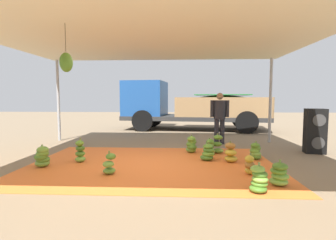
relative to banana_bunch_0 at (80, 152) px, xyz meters
name	(u,v)px	position (x,y,z in m)	size (l,w,h in m)	color
ground_plane	(162,143)	(1.77, 2.88, -0.26)	(40.00, 40.00, 0.00)	#7F6B51
tarp_orange	(152,164)	(1.77, -0.12, -0.25)	(5.73, 4.02, 0.01)	orange
tent_canopy	(150,37)	(1.76, -0.22, 2.65)	(8.00, 7.00, 3.00)	#9EA0A5
banana_bunch_0	(80,152)	(0.00, 0.00, 0.00)	(0.34, 0.34, 0.58)	#75A83D
banana_bunch_1	(42,157)	(-0.66, -0.52, -0.02)	(0.44, 0.44, 0.51)	#6B9E38
banana_bunch_2	(191,145)	(2.75, 1.23, -0.02)	(0.41, 0.42, 0.51)	#6B9E38
banana_bunch_3	(231,153)	(3.66, 0.17, -0.03)	(0.40, 0.41, 0.52)	gold
banana_bunch_4	(250,166)	(3.85, -0.87, -0.06)	(0.29, 0.30, 0.44)	gold
banana_bunch_5	(209,147)	(3.23, 1.01, -0.04)	(0.40, 0.38, 0.47)	#75A83D
banana_bunch_6	(256,151)	(4.34, 0.50, -0.05)	(0.38, 0.38, 0.47)	#518428
banana_bunch_7	(259,180)	(3.74, -1.86, -0.04)	(0.41, 0.41, 0.50)	#477523
banana_bunch_8	(279,175)	(4.20, -1.50, -0.05)	(0.40, 0.41, 0.47)	#75A83D
banana_bunch_9	(109,165)	(0.99, -0.98, -0.05)	(0.35, 0.36, 0.48)	#6B9E38
banana_bunch_10	(208,153)	(3.13, 0.35, -0.06)	(0.49, 0.47, 0.46)	#477523
banana_bunch_11	(218,145)	(3.49, 1.23, -0.02)	(0.45, 0.44, 0.56)	#75A83D
cargo_truck_main	(188,106)	(2.79, 6.85, 0.94)	(7.18, 3.20, 2.40)	#2D2D2D
worker_0	(220,114)	(3.76, 2.81, 0.76)	(0.64, 0.39, 1.74)	#26262D
speaker_stack	(315,131)	(6.23, 1.37, 0.38)	(0.58, 0.47, 1.26)	black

